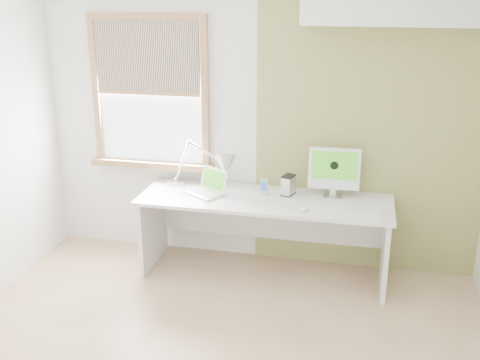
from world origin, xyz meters
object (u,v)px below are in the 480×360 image
(external_drive, at_px, (288,185))
(imac, at_px, (334,170))
(desk, at_px, (266,217))
(laptop, at_px, (209,188))
(desk_lamp, at_px, (216,166))

(external_drive, distance_m, imac, 0.42)
(external_drive, bearing_deg, imac, 7.12)
(desk, distance_m, imac, 0.73)
(laptop, bearing_deg, desk_lamp, 65.05)
(imac, bearing_deg, laptop, -171.27)
(desk, bearing_deg, external_drive, 22.51)
(desk_lamp, distance_m, laptop, 0.20)
(desk_lamp, xyz_separation_m, imac, (1.04, 0.08, 0.02))
(laptop, bearing_deg, desk, 4.56)
(laptop, xyz_separation_m, imac, (1.08, 0.17, 0.19))
(desk_lamp, xyz_separation_m, laptop, (-0.04, -0.09, -0.17))
(imac, bearing_deg, desk_lamp, -175.85)
(laptop, height_order, imac, imac)
(desk, distance_m, laptop, 0.57)
(desk, relative_size, external_drive, 12.23)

